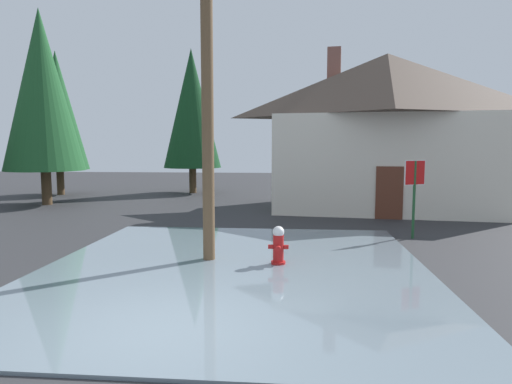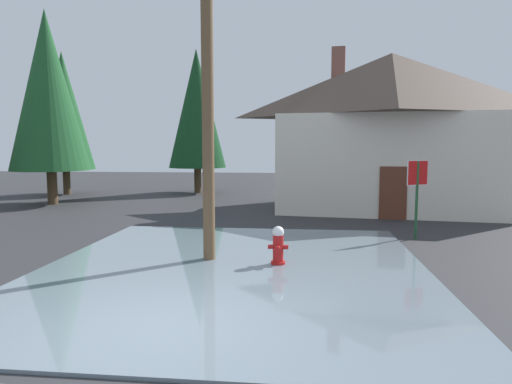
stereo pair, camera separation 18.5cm
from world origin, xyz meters
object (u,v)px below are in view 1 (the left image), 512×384
object	(u,v)px
fire_hydrant	(278,247)
utility_pole	(207,57)
house	(385,130)
pine_tree_far_center	(192,109)
stop_sign_far	(415,183)
pine_tree_tall_left	(57,111)
pine_tree_mid_left	(42,90)

from	to	relation	value
fire_hydrant	utility_pole	distance (m)	4.64
house	pine_tree_far_center	distance (m)	11.76
pine_tree_far_center	fire_hydrant	bearing A→B (deg)	-70.32
utility_pole	stop_sign_far	size ratio (longest dim) A/B	3.93
stop_sign_far	pine_tree_tall_left	xyz separation A→B (m)	(-16.83, 10.68, 3.06)
fire_hydrant	house	xyz separation A→B (m)	(4.21, 9.58, 2.99)
pine_tree_tall_left	pine_tree_far_center	bearing A→B (deg)	12.80
pine_tree_tall_left	pine_tree_mid_left	xyz separation A→B (m)	(1.62, -4.23, 0.59)
pine_tree_far_center	utility_pole	bearing A→B (deg)	-75.60
house	pine_tree_far_center	bearing A→B (deg)	147.77
fire_hydrant	stop_sign_far	world-z (taller)	stop_sign_far
fire_hydrant	stop_sign_far	size ratio (longest dim) A/B	0.40
house	pine_tree_tall_left	xyz separation A→B (m)	(-17.14, 4.57, 1.28)
pine_tree_mid_left	pine_tree_far_center	distance (m)	8.17
stop_sign_far	pine_tree_tall_left	size ratio (longest dim) A/B	0.29
house	pine_tree_tall_left	bearing A→B (deg)	165.09
stop_sign_far	pine_tree_mid_left	size ratio (longest dim) A/B	0.26
pine_tree_tall_left	pine_tree_mid_left	distance (m)	4.56
fire_hydrant	stop_sign_far	bearing A→B (deg)	41.58
utility_pole	pine_tree_mid_left	size ratio (longest dim) A/B	1.02
fire_hydrant	stop_sign_far	distance (m)	5.36
utility_pole	pine_tree_far_center	distance (m)	16.03
fire_hydrant	pine_tree_tall_left	size ratio (longest dim) A/B	0.12
stop_sign_far	pine_tree_mid_left	world-z (taller)	pine_tree_mid_left
stop_sign_far	pine_tree_far_center	xyz separation A→B (m)	(-9.55, 12.34, 3.25)
stop_sign_far	house	size ratio (longest dim) A/B	0.23
stop_sign_far	house	xyz separation A→B (m)	(0.31, 6.12, 1.78)
pine_tree_tall_left	stop_sign_far	bearing A→B (deg)	-32.41
utility_pole	pine_tree_tall_left	size ratio (longest dim) A/B	1.15
stop_sign_far	pine_tree_tall_left	world-z (taller)	pine_tree_tall_left
fire_hydrant	pine_tree_far_center	bearing A→B (deg)	109.68
fire_hydrant	pine_tree_far_center	world-z (taller)	pine_tree_far_center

